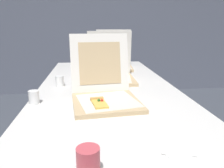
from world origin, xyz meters
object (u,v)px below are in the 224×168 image
Objects in this scene: pizza_box_back at (114,63)px; cup_white_mid at (60,81)px; table at (107,93)px; pizza_box_middle at (111,73)px; cup_white_far at (77,73)px; napkin_pile at (177,146)px; cup_white_near_left at (34,97)px; cup_printed_front at (88,163)px; pizza_box_front at (105,93)px.

pizza_box_back is 5.23× the size of cup_white_mid.
table is 0.21m from pizza_box_middle.
cup_white_far is at bearing 157.73° from pizza_box_middle.
napkin_pile is at bearing -70.35° from cup_white_far.
cup_white_mid is (0.10, 0.36, 0.00)m from cup_white_near_left.
napkin_pile is at bearing 22.61° from cup_printed_front.
pizza_box_front is 1.04m from pizza_box_back.
pizza_box_front is at bearing -94.47° from pizza_box_back.
napkin_pile is (0.62, -0.52, -0.03)m from cup_white_near_left.
pizza_box_back reaches higher than napkin_pile.
cup_white_far is at bearing -126.55° from pizza_box_back.
pizza_box_back reaches higher than cup_white_far.
cup_white_far is (-0.22, 0.30, 0.08)m from table.
pizza_box_back reaches higher than cup_white_near_left.
cup_white_near_left is (-0.56, -1.01, -0.02)m from pizza_box_back.
cup_printed_front is at bearing -103.88° from pizza_box_front.
pizza_box_front is 6.25× the size of cup_white_near_left.
cup_white_near_left is at bearing -132.78° from pizza_box_middle.
cup_white_mid is at bearing -120.32° from pizza_box_back.
pizza_box_front is at bearing 113.61° from napkin_pile.
napkin_pile is (0.32, 0.13, -0.04)m from cup_printed_front.
pizza_box_front reaches higher than table.
table is 0.86m from napkin_pile.
pizza_box_back is at bearing 61.09° from cup_white_near_left.
cup_white_near_left reaches higher than table.
pizza_box_back is (0.17, 1.03, 0.00)m from pizza_box_front.
pizza_box_front is 0.47m from cup_white_mid.
cup_printed_front is at bearing -78.84° from cup_white_mid.
table is 29.21× the size of cup_white_mid.
cup_white_far is 0.65m from cup_white_near_left.
cup_white_far is at bearing 94.01° from cup_printed_front.
cup_white_far is at bearing 66.68° from cup_white_mid.
table is at bearing 82.22° from cup_printed_front.
cup_white_far is (-0.35, -0.40, -0.02)m from pizza_box_back.
pizza_box_middle is at bearing 81.24° from cup_printed_front.
pizza_box_middle is 1.04m from napkin_pile.
pizza_box_middle is 2.05× the size of napkin_pile.
pizza_box_middle is at bearing 75.01° from pizza_box_front.
napkin_pile is (0.06, -1.54, -0.05)m from pizza_box_back.
cup_printed_front is (-0.13, -0.98, 0.09)m from table.
cup_printed_front is at bearing -94.05° from pizza_box_back.
cup_white_mid reaches higher than napkin_pile.
cup_printed_front reaches higher than table.
cup_white_mid is at bearing 74.77° from cup_white_near_left.
cup_printed_front reaches higher than cup_white_mid.
pizza_box_back reaches higher than pizza_box_front.
napkin_pile is (0.41, -1.14, -0.03)m from cup_white_far.
cup_white_mid is 0.81× the size of cup_printed_front.
pizza_box_back is at bearing 81.07° from cup_printed_front.
cup_white_mid reaches higher than table.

